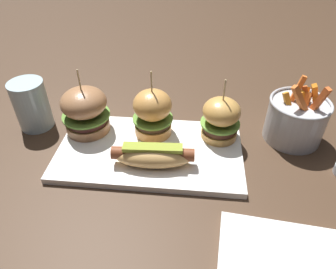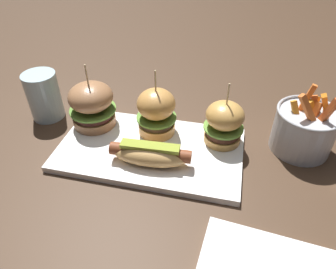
{
  "view_description": "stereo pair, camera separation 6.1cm",
  "coord_description": "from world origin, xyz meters",
  "px_view_note": "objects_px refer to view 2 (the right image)",
  "views": [
    {
      "loc": [
        0.08,
        -0.47,
        0.44
      ],
      "look_at": [
        0.04,
        0.0,
        0.05
      ],
      "focal_mm": 32.95,
      "sensor_mm": 36.0,
      "label": 1
    },
    {
      "loc": [
        0.14,
        -0.47,
        0.44
      ],
      "look_at": [
        0.04,
        0.0,
        0.05
      ],
      "focal_mm": 32.95,
      "sensor_mm": 36.0,
      "label": 2
    }
  ],
  "objects_px": {
    "fries_bucket": "(304,129)",
    "hot_dog": "(150,154)",
    "slider_center": "(158,112)",
    "water_glass": "(44,96)",
    "slider_right": "(224,122)",
    "platter_main": "(150,149)",
    "slider_left": "(92,104)"
  },
  "relations": [
    {
      "from": "platter_main",
      "to": "slider_right",
      "type": "relative_size",
      "value": 2.77
    },
    {
      "from": "slider_right",
      "to": "water_glass",
      "type": "distance_m",
      "value": 0.42
    },
    {
      "from": "slider_left",
      "to": "slider_center",
      "type": "height_order",
      "value": "slider_center"
    },
    {
      "from": "slider_center",
      "to": "hot_dog",
      "type": "bearing_deg",
      "value": -85.03
    },
    {
      "from": "platter_main",
      "to": "hot_dog",
      "type": "distance_m",
      "value": 0.05
    },
    {
      "from": "slider_right",
      "to": "slider_center",
      "type": "bearing_deg",
      "value": -179.73
    },
    {
      "from": "slider_right",
      "to": "water_glass",
      "type": "height_order",
      "value": "slider_right"
    },
    {
      "from": "platter_main",
      "to": "fries_bucket",
      "type": "xyz_separation_m",
      "value": [
        0.31,
        0.08,
        0.04
      ]
    },
    {
      "from": "slider_left",
      "to": "fries_bucket",
      "type": "xyz_separation_m",
      "value": [
        0.45,
        0.03,
        -0.02
      ]
    },
    {
      "from": "platter_main",
      "to": "hot_dog",
      "type": "relative_size",
      "value": 2.38
    },
    {
      "from": "slider_center",
      "to": "slider_right",
      "type": "height_order",
      "value": "slider_center"
    },
    {
      "from": "fries_bucket",
      "to": "hot_dog",
      "type": "bearing_deg",
      "value": -156.21
    },
    {
      "from": "slider_center",
      "to": "slider_right",
      "type": "distance_m",
      "value": 0.14
    },
    {
      "from": "fries_bucket",
      "to": "water_glass",
      "type": "relative_size",
      "value": 1.28
    },
    {
      "from": "slider_center",
      "to": "water_glass",
      "type": "distance_m",
      "value": 0.28
    },
    {
      "from": "slider_left",
      "to": "slider_center",
      "type": "bearing_deg",
      "value": 1.12
    },
    {
      "from": "hot_dog",
      "to": "fries_bucket",
      "type": "bearing_deg",
      "value": 23.79
    },
    {
      "from": "slider_center",
      "to": "fries_bucket",
      "type": "relative_size",
      "value": 1.02
    },
    {
      "from": "slider_center",
      "to": "platter_main",
      "type": "bearing_deg",
      "value": -94.73
    },
    {
      "from": "slider_left",
      "to": "slider_right",
      "type": "height_order",
      "value": "slider_left"
    },
    {
      "from": "hot_dog",
      "to": "slider_left",
      "type": "xyz_separation_m",
      "value": [
        -0.16,
        0.1,
        0.03
      ]
    },
    {
      "from": "platter_main",
      "to": "slider_right",
      "type": "xyz_separation_m",
      "value": [
        0.14,
        0.06,
        0.05
      ]
    },
    {
      "from": "platter_main",
      "to": "slider_left",
      "type": "distance_m",
      "value": 0.17
    },
    {
      "from": "hot_dog",
      "to": "water_glass",
      "type": "distance_m",
      "value": 0.31
    },
    {
      "from": "slider_center",
      "to": "water_glass",
      "type": "xyz_separation_m",
      "value": [
        -0.28,
        0.02,
        -0.01
      ]
    },
    {
      "from": "slider_left",
      "to": "slider_right",
      "type": "distance_m",
      "value": 0.29
    },
    {
      "from": "fries_bucket",
      "to": "water_glass",
      "type": "height_order",
      "value": "fries_bucket"
    },
    {
      "from": "slider_center",
      "to": "water_glass",
      "type": "bearing_deg",
      "value": 176.28
    },
    {
      "from": "water_glass",
      "to": "slider_center",
      "type": "bearing_deg",
      "value": -3.72
    },
    {
      "from": "fries_bucket",
      "to": "slider_left",
      "type": "bearing_deg",
      "value": -175.88
    },
    {
      "from": "slider_center",
      "to": "fries_bucket",
      "type": "distance_m",
      "value": 0.3
    },
    {
      "from": "slider_left",
      "to": "water_glass",
      "type": "bearing_deg",
      "value": 170.82
    }
  ]
}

